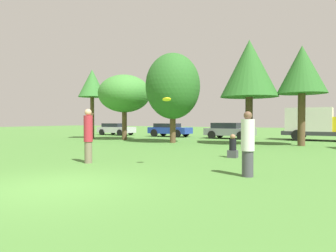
# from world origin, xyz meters

# --- Properties ---
(ground_plane) EXTENTS (120.00, 120.00, 0.00)m
(ground_plane) POSITION_xyz_m (0.00, 0.00, 0.00)
(ground_plane) COLOR #477A33
(person_thrower) EXTENTS (0.32, 0.32, 1.98)m
(person_thrower) POSITION_xyz_m (-2.12, 3.37, 1.02)
(person_thrower) COLOR #726651
(person_thrower) RESTS_ON ground
(person_catcher) EXTENTS (0.37, 0.37, 1.82)m
(person_catcher) POSITION_xyz_m (3.67, 3.48, 0.92)
(person_catcher) COLOR #3F3F47
(person_catcher) RESTS_ON ground
(frisbee) EXTENTS (0.29, 0.28, 0.14)m
(frisbee) POSITION_xyz_m (0.93, 3.79, 2.26)
(frisbee) COLOR yellow
(bystander_sitting) EXTENTS (0.39, 0.33, 0.99)m
(bystander_sitting) POSITION_xyz_m (2.05, 7.49, 0.41)
(bystander_sitting) COLOR #3F3F47
(bystander_sitting) RESTS_ON ground
(tree_0) EXTENTS (2.33, 2.33, 5.85)m
(tree_0) POSITION_xyz_m (-12.28, 14.68, 4.61)
(tree_0) COLOR brown
(tree_0) RESTS_ON ground
(tree_1) EXTENTS (4.13, 4.13, 5.16)m
(tree_1) POSITION_xyz_m (-8.90, 14.67, 3.65)
(tree_1) COLOR brown
(tree_1) RESTS_ON ground
(tree_2) EXTENTS (3.77, 3.77, 6.18)m
(tree_2) POSITION_xyz_m (-4.05, 13.71, 3.89)
(tree_2) COLOR brown
(tree_2) RESTS_ON ground
(tree_3) EXTENTS (3.65, 3.65, 6.69)m
(tree_3) POSITION_xyz_m (0.98, 14.62, 4.82)
(tree_3) COLOR #473323
(tree_3) RESTS_ON ground
(tree_4) EXTENTS (2.93, 2.93, 6.12)m
(tree_4) POSITION_xyz_m (4.02, 15.28, 4.58)
(tree_4) COLOR brown
(tree_4) RESTS_ON ground
(parked_car_silver) EXTENTS (3.92, 2.08, 1.22)m
(parked_car_silver) POSITION_xyz_m (-14.34, 20.49, 0.65)
(parked_car_silver) COLOR #B2B2B7
(parked_car_silver) RESTS_ON ground
(parked_car_blue) EXTENTS (4.05, 1.96, 1.25)m
(parked_car_blue) POSITION_xyz_m (-7.93, 20.42, 0.68)
(parked_car_blue) COLOR #1E389E
(parked_car_blue) RESTS_ON ground
(parked_car_grey) EXTENTS (4.09, 2.18, 1.34)m
(parked_car_grey) POSITION_xyz_m (-2.05, 20.14, 0.71)
(parked_car_grey) COLOR slate
(parked_car_grey) RESTS_ON ground
(delivery_truck_yellow) EXTENTS (5.28, 2.61, 2.51)m
(delivery_truck_yellow) POSITION_xyz_m (4.65, 20.89, 1.33)
(delivery_truck_yellow) COLOR #2D2D33
(delivery_truck_yellow) RESTS_ON ground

